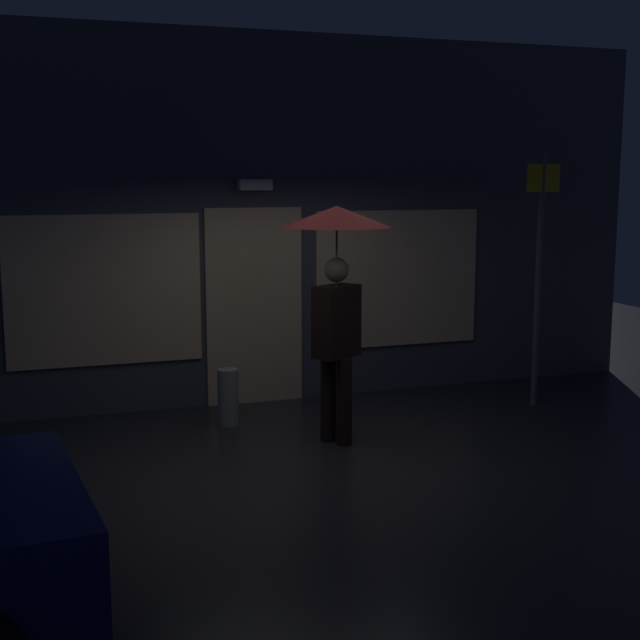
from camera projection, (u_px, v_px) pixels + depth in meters
ground_plane at (318, 459)px, 8.05m from camera, size 18.00×18.00×0.00m
building_facade at (250, 222)px, 9.91m from camera, size 9.67×0.48×4.10m
person_with_umbrella at (337, 264)px, 8.27m from camera, size 1.03×1.03×2.27m
street_sign_post at (539, 267)px, 9.71m from camera, size 0.40×0.07×2.77m
sidewalk_bollard at (228, 397)px, 9.10m from camera, size 0.22×0.22×0.59m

